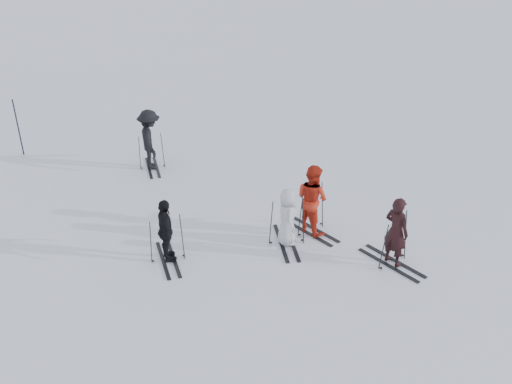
{
  "coord_description": "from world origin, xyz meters",
  "views": [
    {
      "loc": [
        -7.08,
        -9.91,
        8.05
      ],
      "look_at": [
        0.0,
        1.0,
        1.0
      ],
      "focal_mm": 40.0,
      "sensor_mm": 36.0,
      "label": 1
    }
  ],
  "objects_px": {
    "skier_uphill_far": "(150,140)",
    "piste_marker": "(18,127)",
    "skier_near_dark": "(396,232)",
    "skier_red": "(312,200)",
    "skier_grey": "(287,218)",
    "skier_uphill_left": "(166,232)"
  },
  "relations": [
    {
      "from": "skier_near_dark",
      "to": "piste_marker",
      "type": "height_order",
      "value": "piste_marker"
    },
    {
      "from": "skier_grey",
      "to": "piste_marker",
      "type": "bearing_deg",
      "value": 49.58
    },
    {
      "from": "skier_near_dark",
      "to": "skier_uphill_left",
      "type": "height_order",
      "value": "skier_near_dark"
    },
    {
      "from": "piste_marker",
      "to": "skier_uphill_far",
      "type": "bearing_deg",
      "value": -45.97
    },
    {
      "from": "skier_red",
      "to": "skier_uphill_far",
      "type": "relative_size",
      "value": 0.98
    },
    {
      "from": "skier_near_dark",
      "to": "piste_marker",
      "type": "relative_size",
      "value": 0.91
    },
    {
      "from": "skier_red",
      "to": "skier_grey",
      "type": "distance_m",
      "value": 0.9
    },
    {
      "from": "skier_uphill_left",
      "to": "skier_uphill_far",
      "type": "height_order",
      "value": "skier_uphill_far"
    },
    {
      "from": "piste_marker",
      "to": "skier_uphill_left",
      "type": "bearing_deg",
      "value": -80.04
    },
    {
      "from": "skier_red",
      "to": "piste_marker",
      "type": "distance_m",
      "value": 10.46
    },
    {
      "from": "skier_red",
      "to": "piste_marker",
      "type": "height_order",
      "value": "piste_marker"
    },
    {
      "from": "skier_uphill_far",
      "to": "piste_marker",
      "type": "bearing_deg",
      "value": 61.31
    },
    {
      "from": "piste_marker",
      "to": "skier_near_dark",
      "type": "bearing_deg",
      "value": -62.48
    },
    {
      "from": "skier_uphill_left",
      "to": "piste_marker",
      "type": "distance_m",
      "value": 8.39
    },
    {
      "from": "skier_uphill_far",
      "to": "piste_marker",
      "type": "relative_size",
      "value": 0.99
    },
    {
      "from": "skier_near_dark",
      "to": "skier_uphill_far",
      "type": "height_order",
      "value": "skier_uphill_far"
    },
    {
      "from": "skier_red",
      "to": "skier_grey",
      "type": "relative_size",
      "value": 1.25
    },
    {
      "from": "skier_red",
      "to": "skier_uphill_far",
      "type": "bearing_deg",
      "value": 10.08
    },
    {
      "from": "skier_near_dark",
      "to": "skier_uphill_far",
      "type": "bearing_deg",
      "value": 11.56
    },
    {
      "from": "skier_uphill_far",
      "to": "skier_uphill_left",
      "type": "bearing_deg",
      "value": 177.45
    },
    {
      "from": "skier_red",
      "to": "skier_grey",
      "type": "xyz_separation_m",
      "value": [
        -0.87,
        -0.13,
        -0.19
      ]
    },
    {
      "from": "skier_near_dark",
      "to": "piste_marker",
      "type": "bearing_deg",
      "value": 20.57
    }
  ]
}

